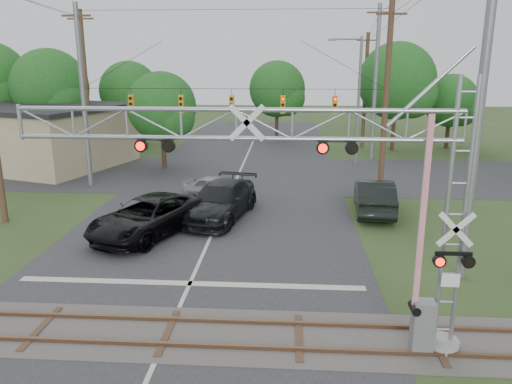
# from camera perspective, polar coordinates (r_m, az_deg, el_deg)

# --- Properties ---
(ground) EXTENTS (160.00, 160.00, 0.00)m
(ground) POSITION_cam_1_polar(r_m,az_deg,el_deg) (14.46, -12.00, -19.65)
(ground) COLOR #2E411E
(ground) RESTS_ON ground
(road_main) EXTENTS (14.00, 90.00, 0.02)m
(road_main) POSITION_cam_1_polar(r_m,az_deg,el_deg) (23.18, -5.41, -5.64)
(road_main) COLOR #27282A
(road_main) RESTS_ON ground
(road_cross) EXTENTS (90.00, 12.00, 0.02)m
(road_cross) POSITION_cam_1_polar(r_m,az_deg,el_deg) (36.50, -1.97, 2.10)
(road_cross) COLOR #27282A
(road_cross) RESTS_ON ground
(railroad_track) EXTENTS (90.00, 3.20, 0.17)m
(railroad_track) POSITION_cam_1_polar(r_m,az_deg,el_deg) (16.07, -10.04, -15.58)
(railroad_track) COLOR #48453F
(railroad_track) RESTS_ON ground
(crossing_gantry) EXTENTS (12.37, 0.99, 7.77)m
(crossing_gantry) POSITION_cam_1_polar(r_m,az_deg,el_deg) (13.48, 7.54, 0.72)
(crossing_gantry) COLOR gray
(crossing_gantry) RESTS_ON ground
(traffic_signal_span) EXTENTS (19.34, 0.36, 11.50)m
(traffic_signal_span) POSITION_cam_1_polar(r_m,az_deg,el_deg) (31.61, -1.08, 10.54)
(traffic_signal_span) COLOR slate
(traffic_signal_span) RESTS_ON ground
(pickup_black) EXTENTS (5.38, 7.16, 1.81)m
(pickup_black) POSITION_cam_1_polar(r_m,az_deg,el_deg) (24.21, -12.23, -2.77)
(pickup_black) COLOR black
(pickup_black) RESTS_ON ground
(car_dark) EXTENTS (3.94, 6.83, 1.86)m
(car_dark) POSITION_cam_1_polar(r_m,az_deg,el_deg) (26.24, -4.11, -1.02)
(car_dark) COLOR black
(car_dark) RESTS_ON ground
(sedan_silver) EXTENTS (4.67, 3.11, 1.48)m
(sedan_silver) POSITION_cam_1_polar(r_m,az_deg,el_deg) (29.47, -4.28, 0.38)
(sedan_silver) COLOR gray
(sedan_silver) RESTS_ON ground
(suv_dark) EXTENTS (2.39, 5.71, 1.83)m
(suv_dark) POSITION_cam_1_polar(r_m,az_deg,el_deg) (27.94, 13.36, -0.43)
(suv_dark) COLOR black
(suv_dark) RESTS_ON ground
(commercial_building) EXTENTS (22.17, 15.77, 4.69)m
(commercial_building) POSITION_cam_1_polar(r_m,az_deg,el_deg) (45.75, -27.11, 6.07)
(commercial_building) COLOR tan
(commercial_building) RESTS_ON ground
(streetlight) EXTENTS (2.61, 0.27, 9.79)m
(streetlight) POSITION_cam_1_polar(r_m,az_deg,el_deg) (39.54, 11.39, 10.82)
(streetlight) COLOR slate
(streetlight) RESTS_ON ground
(utility_poles) EXTENTS (24.75, 29.85, 12.56)m
(utility_poles) POSITION_cam_1_polar(r_m,az_deg,el_deg) (33.69, 0.41, 11.45)
(utility_poles) COLOR #3D2B1C
(utility_poles) RESTS_ON ground
(treeline) EXTENTS (51.47, 24.09, 9.70)m
(treeline) POSITION_cam_1_polar(r_m,az_deg,el_deg) (43.79, -3.03, 11.68)
(treeline) COLOR #322517
(treeline) RESTS_ON ground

